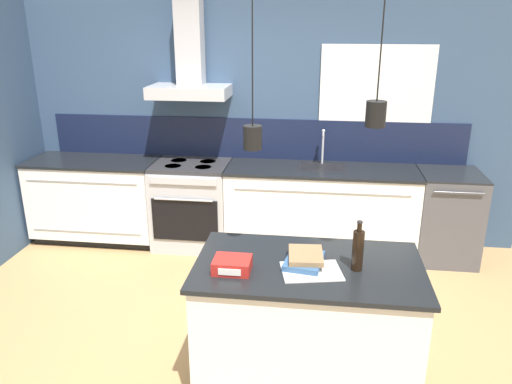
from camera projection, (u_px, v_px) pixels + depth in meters
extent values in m
plane|color=tan|center=(219.00, 340.00, 3.82)|extent=(16.00, 16.00, 0.00)
cube|color=#354C6B|center=(254.00, 122.00, 5.30)|extent=(5.60, 0.06, 2.60)
cube|color=#141C38|center=(253.00, 138.00, 5.32)|extent=(4.42, 0.02, 0.43)
cube|color=white|center=(376.00, 94.00, 5.00)|extent=(1.12, 0.01, 0.96)
cube|color=black|center=(376.00, 94.00, 5.01)|extent=(1.04, 0.01, 0.88)
cube|color=#B5B5BA|center=(190.00, 92.00, 5.02)|extent=(0.80, 0.46, 0.12)
cube|color=#B5B5BA|center=(190.00, 38.00, 4.93)|extent=(0.26, 0.20, 0.90)
cylinder|color=black|center=(252.00, 49.00, 2.74)|extent=(0.01, 0.01, 0.85)
cylinder|color=black|center=(253.00, 137.00, 2.90)|extent=(0.11, 0.11, 0.14)
sphere|color=#F9D18C|center=(253.00, 137.00, 2.90)|extent=(0.06, 0.06, 0.06)
cylinder|color=black|center=(382.00, 34.00, 2.55)|extent=(0.01, 0.01, 0.68)
cylinder|color=black|center=(376.00, 114.00, 2.69)|extent=(0.11, 0.11, 0.14)
sphere|color=#F9D18C|center=(376.00, 114.00, 2.69)|extent=(0.06, 0.06, 0.06)
cube|color=black|center=(102.00, 233.00, 5.62)|extent=(1.30, 0.56, 0.09)
cube|color=white|center=(97.00, 197.00, 5.45)|extent=(1.34, 0.62, 0.79)
cube|color=gray|center=(81.00, 182.00, 5.07)|extent=(1.18, 0.01, 0.01)
cube|color=gray|center=(87.00, 232.00, 5.25)|extent=(1.18, 0.01, 0.01)
cube|color=black|center=(93.00, 161.00, 5.32)|extent=(1.37, 0.64, 0.03)
cube|color=black|center=(318.00, 245.00, 5.33)|extent=(1.85, 0.56, 0.09)
cube|color=white|center=(320.00, 208.00, 5.16)|extent=(1.91, 0.62, 0.79)
cube|color=gray|center=(321.00, 192.00, 4.77)|extent=(1.68, 0.01, 0.01)
cube|color=gray|center=(319.00, 245.00, 4.95)|extent=(1.68, 0.01, 0.01)
cube|color=black|center=(322.00, 170.00, 5.02)|extent=(1.94, 0.64, 0.03)
cube|color=#262628|center=(322.00, 167.00, 5.07)|extent=(0.48, 0.34, 0.01)
cylinder|color=#B5B5BA|center=(323.00, 147.00, 5.13)|extent=(0.02, 0.02, 0.34)
sphere|color=#B5B5BA|center=(323.00, 131.00, 5.07)|extent=(0.03, 0.03, 0.03)
cylinder|color=#B5B5BA|center=(323.00, 134.00, 5.02)|extent=(0.02, 0.12, 0.02)
cube|color=#B5B5BA|center=(193.00, 206.00, 5.34)|extent=(0.79, 0.62, 0.87)
cube|color=black|center=(185.00, 220.00, 5.05)|extent=(0.68, 0.02, 0.44)
cylinder|color=#B5B5BA|center=(183.00, 200.00, 4.96)|extent=(0.59, 0.02, 0.02)
cube|color=#B5B5BA|center=(183.00, 181.00, 4.91)|extent=(0.68, 0.02, 0.07)
cube|color=#2D2D30|center=(191.00, 165.00, 5.19)|extent=(0.79, 0.60, 0.04)
cylinder|color=black|center=(179.00, 160.00, 5.30)|extent=(0.17, 0.17, 0.00)
cylinder|color=black|center=(208.00, 161.00, 5.27)|extent=(0.17, 0.17, 0.00)
cylinder|color=black|center=(173.00, 166.00, 5.10)|extent=(0.17, 0.17, 0.00)
cylinder|color=black|center=(203.00, 167.00, 5.06)|extent=(0.17, 0.17, 0.00)
cube|color=#4C4C51|center=(446.00, 217.00, 5.02)|extent=(0.60, 0.62, 0.89)
cube|color=black|center=(452.00, 174.00, 4.87)|extent=(0.60, 0.62, 0.02)
cylinder|color=#4C4C51|center=(459.00, 193.00, 4.58)|extent=(0.45, 0.02, 0.02)
cube|color=black|center=(304.00, 380.00, 3.34)|extent=(1.29, 0.73, 0.09)
cube|color=white|center=(306.00, 324.00, 3.19)|extent=(1.35, 0.76, 0.79)
cube|color=black|center=(309.00, 266.00, 3.06)|extent=(1.40, 0.81, 0.03)
cylinder|color=black|center=(358.00, 251.00, 2.95)|extent=(0.07, 0.07, 0.25)
cylinder|color=black|center=(360.00, 227.00, 2.90)|extent=(0.03, 0.03, 0.06)
cylinder|color=#262628|center=(360.00, 222.00, 2.89)|extent=(0.03, 0.03, 0.01)
cube|color=#335684|center=(304.00, 261.00, 3.05)|extent=(0.26, 0.31, 0.04)
cube|color=olive|center=(306.00, 255.00, 3.04)|extent=(0.22, 0.27, 0.03)
cube|color=red|center=(232.00, 265.00, 2.96)|extent=(0.22, 0.18, 0.08)
cube|color=white|center=(229.00, 272.00, 2.88)|extent=(0.13, 0.01, 0.04)
cube|color=silver|center=(311.00, 271.00, 2.97)|extent=(0.40, 0.33, 0.01)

